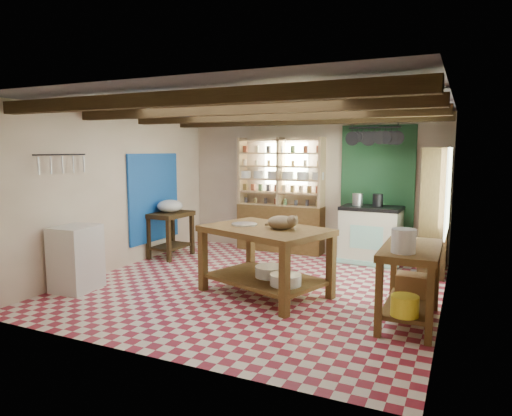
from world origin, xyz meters
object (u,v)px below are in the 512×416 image
at_px(stove, 371,234).
at_px(right_counter, 410,285).
at_px(work_table, 265,261).
at_px(prep_table, 171,235).
at_px(cat, 282,222).
at_px(white_cabinet, 76,258).

distance_m(stove, right_counter, 2.85).
bearing_deg(work_table, prep_table, 171.43).
relative_size(work_table, cat, 4.10).
xyz_separation_m(work_table, right_counter, (1.91, -0.25, -0.02)).
relative_size(white_cabinet, right_counter, 0.74).
distance_m(work_table, prep_table, 2.79).
relative_size(work_table, stove, 1.62).
bearing_deg(prep_table, cat, -23.97).
height_order(prep_table, cat, cat).
distance_m(stove, cat, 2.62).
bearing_deg(cat, work_table, -178.69).
height_order(stove, right_counter, stove).
relative_size(prep_table, white_cabinet, 0.91).
bearing_deg(prep_table, white_cabinet, -88.54).
distance_m(white_cabinet, cat, 2.94).
xyz_separation_m(prep_table, white_cabinet, (-0.02, -2.23, 0.04)).
bearing_deg(work_table, white_cabinet, -140.43).
xyz_separation_m(work_table, white_cabinet, (-2.49, -0.93, -0.01)).
bearing_deg(stove, white_cabinet, -133.28).
xyz_separation_m(stove, white_cabinet, (-3.45, -3.37, -0.04)).
distance_m(prep_table, white_cabinet, 2.23).
bearing_deg(white_cabinet, right_counter, 4.02).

